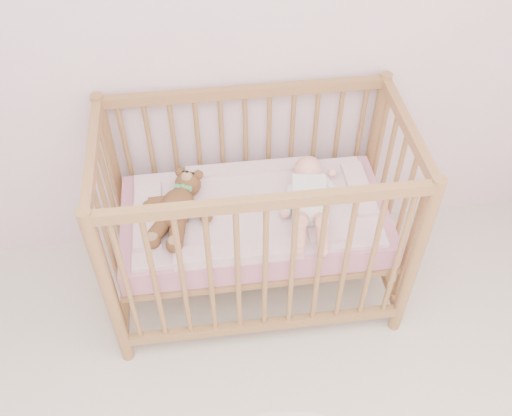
{
  "coord_description": "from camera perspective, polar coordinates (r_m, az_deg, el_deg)",
  "views": [
    {
      "loc": [
        -0.02,
        -0.18,
        2.44
      ],
      "look_at": [
        0.2,
        1.55,
        0.62
      ],
      "focal_mm": 40.0,
      "sensor_mm": 36.0,
      "label": 1
    }
  ],
  "objects": [
    {
      "name": "crib",
      "position": [
        2.65,
        -0.14,
        -1.02
      ],
      "size": [
        1.36,
        0.76,
        1.0
      ],
      "primitive_type": null,
      "color": "#A47045",
      "rests_on": "floor"
    },
    {
      "name": "mattress",
      "position": [
        2.66,
        -0.14,
        -1.24
      ],
      "size": [
        1.22,
        0.62,
        0.13
      ],
      "primitive_type": "cube",
      "color": "#CE8098",
      "rests_on": "crib"
    },
    {
      "name": "baby",
      "position": [
        2.57,
        5.35,
        1.21
      ],
      "size": [
        0.37,
        0.63,
        0.14
      ],
      "primitive_type": null,
      "rotation": [
        0.0,
        0.0,
        -0.16
      ],
      "color": "silver",
      "rests_on": "blanket"
    },
    {
      "name": "teddy_bear",
      "position": [
        2.52,
        -7.97,
        0.15
      ],
      "size": [
        0.48,
        0.56,
        0.13
      ],
      "primitive_type": null,
      "rotation": [
        0.0,
        0.0,
        -0.35
      ],
      "color": "brown",
      "rests_on": "blanket"
    },
    {
      "name": "wall_back",
      "position": [
        2.44,
        -6.31,
        19.35
      ],
      "size": [
        4.0,
        0.02,
        2.7
      ],
      "primitive_type": "cube",
      "color": "silver",
      "rests_on": "floor"
    },
    {
      "name": "blanket",
      "position": [
        2.6,
        -0.14,
        -0.13
      ],
      "size": [
        1.1,
        0.58,
        0.06
      ],
      "primitive_type": null,
      "color": "pink",
      "rests_on": "mattress"
    }
  ]
}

